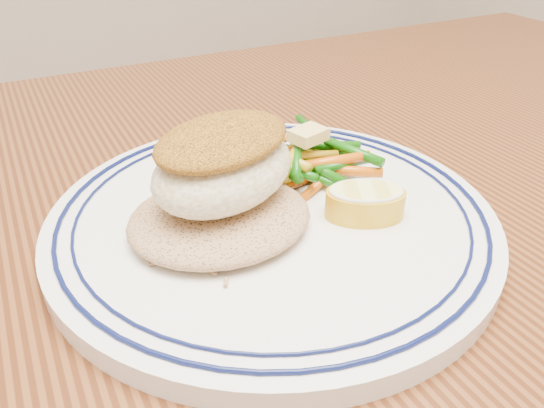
% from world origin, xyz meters
% --- Properties ---
extents(dining_table, '(1.50, 0.90, 0.75)m').
position_xyz_m(dining_table, '(0.00, 0.00, 0.65)').
color(dining_table, '#45200D').
rests_on(dining_table, ground).
extents(plate, '(0.30, 0.30, 0.02)m').
position_xyz_m(plate, '(0.05, 0.03, 0.76)').
color(plate, white).
rests_on(plate, dining_table).
extents(rice_pilaf, '(0.12, 0.10, 0.02)m').
position_xyz_m(rice_pilaf, '(0.01, 0.02, 0.78)').
color(rice_pilaf, '#A77C53').
rests_on(rice_pilaf, plate).
extents(fish_fillet, '(0.12, 0.11, 0.05)m').
position_xyz_m(fish_fillet, '(0.01, 0.03, 0.81)').
color(fish_fillet, '#F2E9C8').
rests_on(fish_fillet, rice_pilaf).
extents(vegetable_pile, '(0.10, 0.11, 0.03)m').
position_xyz_m(vegetable_pile, '(0.09, 0.06, 0.78)').
color(vegetable_pile, '#13580B').
rests_on(vegetable_pile, plate).
extents(butter_pat, '(0.03, 0.03, 0.01)m').
position_xyz_m(butter_pat, '(0.09, 0.06, 0.80)').
color(butter_pat, '#F0D075').
rests_on(butter_pat, vegetable_pile).
extents(lemon_wedge, '(0.07, 0.07, 0.02)m').
position_xyz_m(lemon_wedge, '(0.10, -0.01, 0.78)').
color(lemon_wedge, gold).
rests_on(lemon_wedge, plate).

